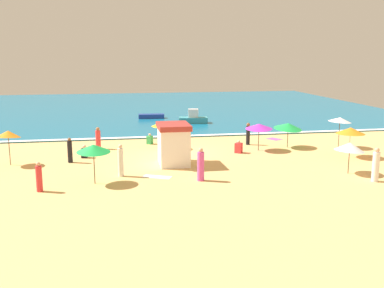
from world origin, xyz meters
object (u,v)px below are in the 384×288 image
(beachgoer_0, at_px, (239,148))
(small_boat_1, at_px, (193,118))
(beach_umbrella_9, at_px, (163,124))
(beach_umbrella_6, at_px, (93,148))
(beachgoer_7, at_px, (84,152))
(beachgoer_5, at_px, (248,134))
(beach_umbrella_8, at_px, (288,126))
(beachgoer_3, at_px, (376,166))
(beach_umbrella_7, at_px, (8,134))
(beachgoer_9, at_px, (150,139))
(lifeguard_cabana, at_px, (174,144))
(beach_umbrella_1, at_px, (340,120))
(small_boat_0, at_px, (151,116))
(beach_umbrella_4, at_px, (259,126))
(beach_umbrella_0, at_px, (351,131))
(beachgoer_4, at_px, (70,151))
(beachgoer_2, at_px, (201,165))
(beachgoer_6, at_px, (121,161))
(beachgoer_1, at_px, (39,178))
(beach_umbrella_5, at_px, (350,147))
(beachgoer_8, at_px, (98,139))

(beachgoer_0, bearing_deg, small_boat_1, 93.06)
(beach_umbrella_9, bearing_deg, beachgoer_0, -25.25)
(beach_umbrella_6, xyz_separation_m, beachgoer_7, (-0.88, 6.57, -1.60))
(beachgoer_5, bearing_deg, beach_umbrella_8, -30.35)
(beachgoer_0, distance_m, beachgoer_3, 10.18)
(beachgoer_0, height_order, small_boat_1, small_boat_1)
(beach_umbrella_6, relative_size, beach_umbrella_7, 0.97)
(beachgoer_9, distance_m, small_boat_1, 10.97)
(lifeguard_cabana, relative_size, beach_umbrella_1, 1.12)
(beachgoer_9, distance_m, small_boat_0, 13.88)
(beachgoer_5, distance_m, small_boat_1, 11.50)
(beach_umbrella_4, bearing_deg, lifeguard_cabana, -155.48)
(beachgoer_0, bearing_deg, beach_umbrella_0, -20.58)
(beach_umbrella_0, height_order, beachgoer_4, beach_umbrella_0)
(beachgoer_2, bearing_deg, beachgoer_6, 158.40)
(beach_umbrella_8, distance_m, beachgoer_4, 16.12)
(beach_umbrella_9, height_order, beachgoer_3, beach_umbrella_9)
(beachgoer_1, distance_m, beachgoer_9, 13.40)
(lifeguard_cabana, xyz_separation_m, beachgoer_5, (6.65, 5.30, -0.50))
(beach_umbrella_7, xyz_separation_m, beachgoer_7, (4.60, 1.25, -1.63))
(beachgoer_1, xyz_separation_m, beachgoer_9, (6.76, 11.57, -0.38))
(beach_umbrella_0, relative_size, beach_umbrella_8, 0.98)
(beach_umbrella_0, bearing_deg, beach_umbrella_9, 157.42)
(lifeguard_cabana, xyz_separation_m, beach_umbrella_7, (-10.40, 1.68, 0.67))
(beach_umbrella_0, bearing_deg, beach_umbrella_6, -168.53)
(beach_umbrella_5, xyz_separation_m, beachgoer_9, (-10.89, 11.12, -1.27))
(beachgoer_3, xyz_separation_m, beachgoer_7, (-16.34, 8.97, -0.52))
(small_boat_0, bearing_deg, beach_umbrella_4, -70.33)
(beachgoer_7, bearing_deg, beach_umbrella_0, -9.68)
(beach_umbrella_9, xyz_separation_m, beachgoer_6, (-3.38, -7.34, -0.96))
(beach_umbrella_9, distance_m, small_boat_0, 15.87)
(beach_umbrella_5, xyz_separation_m, beachgoer_8, (-14.88, 9.96, -0.86))
(beach_umbrella_0, height_order, small_boat_0, beach_umbrella_0)
(beachgoer_3, distance_m, beachgoer_9, 17.34)
(beach_umbrella_5, bearing_deg, beachgoer_6, 172.28)
(beachgoer_0, relative_size, beachgoer_3, 0.48)
(beach_umbrella_9, distance_m, beachgoer_5, 6.81)
(beach_umbrella_1, height_order, beachgoer_8, beach_umbrella_1)
(beach_umbrella_1, bearing_deg, beachgoer_8, 171.34)
(beach_umbrella_6, xyz_separation_m, beachgoer_6, (1.47, 1.28, -1.08))
(beachgoer_6, distance_m, beachgoer_7, 5.81)
(lifeguard_cabana, relative_size, beachgoer_4, 1.60)
(beachgoer_4, bearing_deg, beach_umbrella_8, 7.34)
(beach_umbrella_8, distance_m, beachgoer_7, 15.18)
(beachgoer_5, bearing_deg, beachgoer_3, -71.03)
(beachgoer_7, bearing_deg, lifeguard_cabana, -26.87)
(beachgoer_1, bearing_deg, beachgoer_7, 75.86)
(beachgoer_2, distance_m, beachgoer_4, 9.55)
(beach_umbrella_7, height_order, beachgoer_5, beach_umbrella_7)
(beachgoer_3, bearing_deg, beach_umbrella_4, 112.42)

